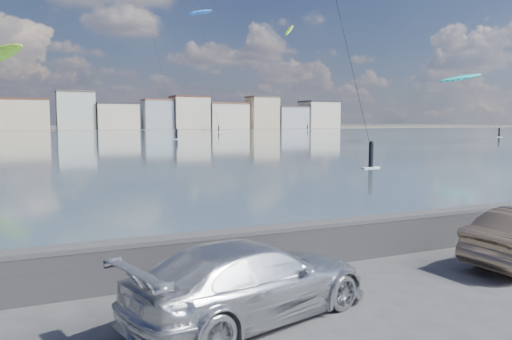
{
  "coord_description": "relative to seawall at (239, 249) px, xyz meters",
  "views": [
    {
      "loc": [
        -4.12,
        -7.37,
        3.44
      ],
      "look_at": [
        1.0,
        4.0,
        2.2
      ],
      "focal_mm": 35.0,
      "sensor_mm": 36.0,
      "label": 1
    }
  ],
  "objects": [
    {
      "name": "ground",
      "position": [
        0.0,
        -2.7,
        -0.58
      ],
      "size": [
        700.0,
        700.0,
        0.0
      ],
      "primitive_type": "plane",
      "color": "#333335",
      "rests_on": "ground"
    },
    {
      "name": "bay_water",
      "position": [
        0.0,
        88.8,
        -0.58
      ],
      "size": [
        500.0,
        177.0,
        0.0
      ],
      "primitive_type": "cube",
      "color": "#374854",
      "rests_on": "ground"
    },
    {
      "name": "far_shore_strip",
      "position": [
        0.0,
        197.3,
        -0.57
      ],
      "size": [
        500.0,
        60.0,
        0.0
      ],
      "primitive_type": "cube",
      "color": "#4C473D",
      "rests_on": "ground"
    },
    {
      "name": "seawall",
      "position": [
        0.0,
        0.0,
        0.0
      ],
      "size": [
        400.0,
        0.36,
        1.08
      ],
      "color": "#28282B",
      "rests_on": "ground"
    },
    {
      "name": "far_buildings",
      "position": [
        1.31,
        183.3,
        5.44
      ],
      "size": [
        240.79,
        13.26,
        14.6
      ],
      "color": "beige",
      "rests_on": "ground"
    },
    {
      "name": "car_silver",
      "position": [
        -0.74,
        -2.34,
        0.1
      ],
      "size": [
        5.01,
        3.13,
        1.36
      ],
      "primitive_type": "imported",
      "rotation": [
        0.0,
        0.0,
        1.85
      ],
      "color": "silver",
      "rests_on": "ground"
    },
    {
      "name": "kitesurfer_6",
      "position": [
        45.48,
        142.01,
        35.9
      ],
      "size": [
        9.71,
        18.6,
        38.84
      ],
      "color": "blue",
      "rests_on": "ground"
    },
    {
      "name": "kitesurfer_7",
      "position": [
        80.53,
        70.61,
        11.81
      ],
      "size": [
        9.68,
        10.99,
        13.98
      ],
      "color": "#19BFBF",
      "rests_on": "ground"
    },
    {
      "name": "kitesurfer_9",
      "position": [
        84.49,
        156.57,
        35.42
      ],
      "size": [
        7.27,
        12.9,
        39.66
      ],
      "color": "#8CD826",
      "rests_on": "ground"
    }
  ]
}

